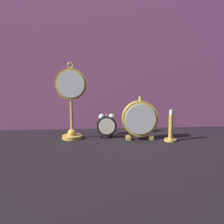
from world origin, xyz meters
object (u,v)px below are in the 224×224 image
pocket_watch_on_stand (71,102)px  alarm_clock_twin_bell (107,125)px  brass_candlestick (171,131)px  mantel_clock_silver (140,119)px

pocket_watch_on_stand → alarm_clock_twin_bell: pocket_watch_on_stand is taller
brass_candlestick → alarm_clock_twin_bell: bearing=164.0°
alarm_clock_twin_bell → brass_candlestick: bearing=-16.0°
brass_candlestick → pocket_watch_on_stand: bearing=169.9°
pocket_watch_on_stand → mantel_clock_silver: bearing=-8.0°
pocket_watch_on_stand → mantel_clock_silver: size_ratio=1.77×
pocket_watch_on_stand → alarm_clock_twin_bell: size_ratio=3.06×
alarm_clock_twin_bell → mantel_clock_silver: bearing=-17.0°
mantel_clock_silver → brass_candlestick: size_ratio=1.40×
pocket_watch_on_stand → brass_candlestick: size_ratio=2.48×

